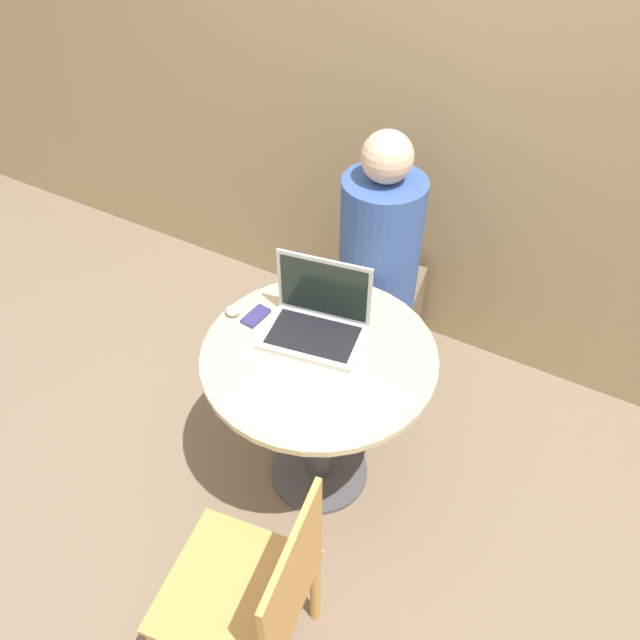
{
  "coord_description": "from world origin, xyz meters",
  "views": [
    {
      "loc": [
        0.72,
        -1.28,
        2.24
      ],
      "look_at": [
        -0.02,
        0.05,
        0.81
      ],
      "focal_mm": 35.0,
      "sensor_mm": 36.0,
      "label": 1
    }
  ],
  "objects_px": {
    "cell_phone": "(256,316)",
    "person_seated": "(380,283)",
    "laptop": "(317,319)",
    "chair_empty": "(256,596)"
  },
  "relations": [
    {
      "from": "cell_phone",
      "to": "chair_empty",
      "type": "distance_m",
      "value": 0.92
    },
    {
      "from": "cell_phone",
      "to": "person_seated",
      "type": "height_order",
      "value": "person_seated"
    },
    {
      "from": "laptop",
      "to": "cell_phone",
      "type": "height_order",
      "value": "laptop"
    },
    {
      "from": "laptop",
      "to": "person_seated",
      "type": "bearing_deg",
      "value": 90.86
    },
    {
      "from": "chair_empty",
      "to": "person_seated",
      "type": "height_order",
      "value": "person_seated"
    },
    {
      "from": "chair_empty",
      "to": "cell_phone",
      "type": "bearing_deg",
      "value": 122.24
    },
    {
      "from": "person_seated",
      "to": "chair_empty",
      "type": "bearing_deg",
      "value": -79.43
    },
    {
      "from": "laptop",
      "to": "chair_empty",
      "type": "xyz_separation_m",
      "value": [
        0.24,
        -0.79,
        -0.32
      ]
    },
    {
      "from": "cell_phone",
      "to": "laptop",
      "type": "bearing_deg",
      "value": 11.21
    },
    {
      "from": "cell_phone",
      "to": "chair_empty",
      "type": "xyz_separation_m",
      "value": [
        0.47,
        -0.75,
        -0.27
      ]
    }
  ]
}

